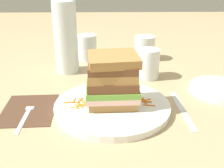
% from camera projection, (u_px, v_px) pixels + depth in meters
% --- Properties ---
extents(ground_plane, '(3.00, 3.00, 0.00)m').
position_uv_depth(ground_plane, '(119.00, 106.00, 0.70)').
color(ground_plane, tan).
extents(main_plate, '(0.29, 0.29, 0.02)m').
position_uv_depth(main_plate, '(112.00, 106.00, 0.69)').
color(main_plate, white).
rests_on(main_plate, ground_plane).
extents(sandwich, '(0.13, 0.11, 0.13)m').
position_uv_depth(sandwich, '(112.00, 81.00, 0.66)').
color(sandwich, '#A87A42').
rests_on(sandwich, main_plate).
extents(carrot_shred_0, '(0.03, 0.01, 0.00)m').
position_uv_depth(carrot_shred_0, '(85.00, 105.00, 0.67)').
color(carrot_shred_0, orange).
rests_on(carrot_shred_0, main_plate).
extents(carrot_shred_1, '(0.01, 0.03, 0.00)m').
position_uv_depth(carrot_shred_1, '(74.00, 100.00, 0.70)').
color(carrot_shred_1, orange).
rests_on(carrot_shred_1, main_plate).
extents(carrot_shred_2, '(0.02, 0.01, 0.00)m').
position_uv_depth(carrot_shred_2, '(75.00, 108.00, 0.66)').
color(carrot_shred_2, orange).
rests_on(carrot_shred_2, main_plate).
extents(carrot_shred_3, '(0.02, 0.01, 0.00)m').
position_uv_depth(carrot_shred_3, '(79.00, 106.00, 0.67)').
color(carrot_shred_3, orange).
rests_on(carrot_shred_3, main_plate).
extents(carrot_shred_4, '(0.01, 0.03, 0.00)m').
position_uv_depth(carrot_shred_4, '(78.00, 105.00, 0.67)').
color(carrot_shred_4, orange).
rests_on(carrot_shred_4, main_plate).
extents(carrot_shred_5, '(0.03, 0.01, 0.00)m').
position_uv_depth(carrot_shred_5, '(70.00, 102.00, 0.68)').
color(carrot_shred_5, orange).
rests_on(carrot_shred_5, main_plate).
extents(carrot_shred_6, '(0.02, 0.03, 0.00)m').
position_uv_depth(carrot_shred_6, '(80.00, 100.00, 0.69)').
color(carrot_shred_6, orange).
rests_on(carrot_shred_6, main_plate).
extents(carrot_shred_7, '(0.02, 0.03, 0.00)m').
position_uv_depth(carrot_shred_7, '(82.00, 101.00, 0.69)').
color(carrot_shred_7, orange).
rests_on(carrot_shred_7, main_plate).
extents(carrot_shred_8, '(0.02, 0.02, 0.00)m').
position_uv_depth(carrot_shred_8, '(86.00, 104.00, 0.68)').
color(carrot_shred_8, orange).
rests_on(carrot_shred_8, main_plate).
extents(carrot_shred_9, '(0.01, 0.03, 0.00)m').
position_uv_depth(carrot_shred_9, '(144.00, 101.00, 0.69)').
color(carrot_shred_9, orange).
rests_on(carrot_shred_9, main_plate).
extents(carrot_shred_10, '(0.03, 0.01, 0.00)m').
position_uv_depth(carrot_shred_10, '(149.00, 105.00, 0.67)').
color(carrot_shred_10, orange).
rests_on(carrot_shred_10, main_plate).
extents(carrot_shred_11, '(0.02, 0.01, 0.00)m').
position_uv_depth(carrot_shred_11, '(147.00, 101.00, 0.69)').
color(carrot_shred_11, orange).
rests_on(carrot_shred_11, main_plate).
extents(carrot_shred_12, '(0.00, 0.03, 0.00)m').
position_uv_depth(carrot_shred_12, '(144.00, 100.00, 0.70)').
color(carrot_shred_12, orange).
rests_on(carrot_shred_12, main_plate).
extents(carrot_shred_13, '(0.03, 0.01, 0.00)m').
position_uv_depth(carrot_shred_13, '(138.00, 101.00, 0.69)').
color(carrot_shred_13, orange).
rests_on(carrot_shred_13, main_plate).
extents(carrot_shred_14, '(0.01, 0.03, 0.00)m').
position_uv_depth(carrot_shred_14, '(140.00, 100.00, 0.70)').
color(carrot_shred_14, orange).
rests_on(carrot_shred_14, main_plate).
extents(carrot_shred_15, '(0.03, 0.01, 0.00)m').
position_uv_depth(carrot_shred_15, '(146.00, 100.00, 0.70)').
color(carrot_shred_15, orange).
rests_on(carrot_shred_15, main_plate).
extents(napkin_dark, '(0.14, 0.17, 0.00)m').
position_uv_depth(napkin_dark, '(29.00, 109.00, 0.69)').
color(napkin_dark, '#4C3323').
rests_on(napkin_dark, ground_plane).
extents(fork, '(0.02, 0.17, 0.00)m').
position_uv_depth(fork, '(26.00, 113.00, 0.66)').
color(fork, silver).
rests_on(fork, napkin_dark).
extents(knife, '(0.02, 0.20, 0.00)m').
position_uv_depth(knife, '(183.00, 111.00, 0.68)').
color(knife, silver).
rests_on(knife, ground_plane).
extents(juice_glass, '(0.07, 0.07, 0.09)m').
position_uv_depth(juice_glass, '(148.00, 66.00, 0.87)').
color(juice_glass, white).
rests_on(juice_glass, ground_plane).
extents(water_bottle, '(0.08, 0.08, 0.29)m').
position_uv_depth(water_bottle, '(65.00, 33.00, 0.88)').
color(water_bottle, silver).
rests_on(water_bottle, ground_plane).
extents(empty_tumbler_0, '(0.07, 0.07, 0.10)m').
position_uv_depth(empty_tumbler_0, '(87.00, 48.00, 1.03)').
color(empty_tumbler_0, silver).
rests_on(empty_tumbler_0, ground_plane).
extents(empty_tumbler_1, '(0.08, 0.08, 0.09)m').
position_uv_depth(empty_tumbler_1, '(144.00, 48.00, 1.04)').
color(empty_tumbler_1, silver).
rests_on(empty_tumbler_1, ground_plane).
extents(side_plate, '(0.17, 0.17, 0.02)m').
position_uv_depth(side_plate, '(220.00, 89.00, 0.78)').
color(side_plate, white).
rests_on(side_plate, ground_plane).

